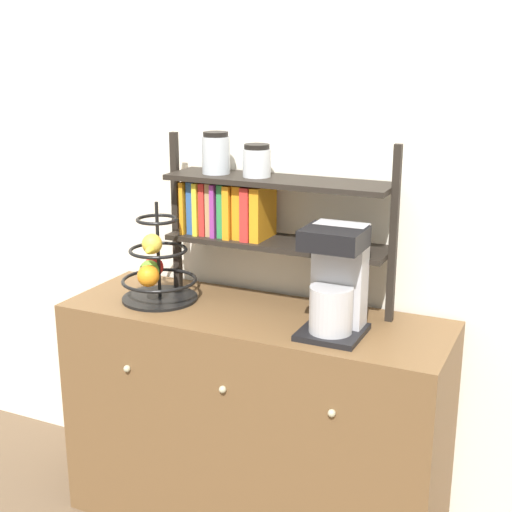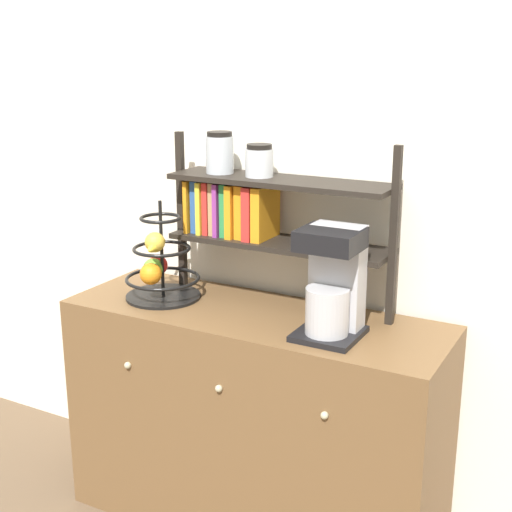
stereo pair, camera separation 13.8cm
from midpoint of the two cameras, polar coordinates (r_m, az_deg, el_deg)
wall_back at (r=2.51m, az=0.83°, el=7.93°), size 7.00×0.05×2.60m
sideboard at (r=2.57m, az=-1.77°, el=-13.10°), size 1.32×0.46×0.81m
coffee_maker at (r=2.18m, az=4.60°, el=-2.07°), size 0.19×0.20×0.34m
fruit_stand at (r=2.52m, az=-9.59°, el=-1.01°), size 0.27×0.27×0.35m
shelf_hutch at (r=2.44m, az=-2.18°, el=4.24°), size 0.82×0.20×0.58m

